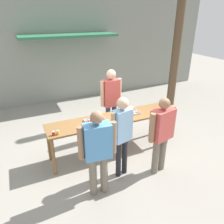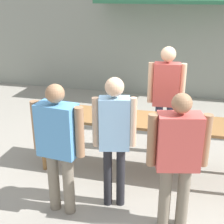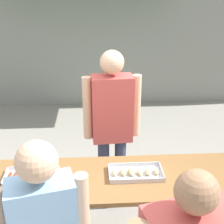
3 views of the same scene
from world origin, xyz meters
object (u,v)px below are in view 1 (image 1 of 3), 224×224
food_tray_buns (129,113)px  beer_cup (166,110)px  condiment_jar_mustard (54,133)px  food_tray_sausages (94,120)px  utility_pole (179,23)px  person_server_behind_table (111,97)px  person_customer_with_cup (162,130)px  person_customer_holding_hotdog (98,148)px  condiment_jar_ketchup (58,132)px  person_customer_waiting_in_line (122,130)px

food_tray_buns → beer_cup: (0.89, -0.24, 0.03)m
beer_cup → condiment_jar_mustard: bearing=-179.9°
food_tray_buns → food_tray_sausages: bearing=180.0°
condiment_jar_mustard → utility_pole: 5.17m
condiment_jar_mustard → person_server_behind_table: 1.93m
person_customer_with_cup → person_customer_holding_hotdog: bearing=-10.7°
utility_pole → condiment_jar_ketchup: bearing=-156.3°
condiment_jar_ketchup → person_customer_holding_hotdog: person_customer_holding_hotdog is taller
beer_cup → person_customer_holding_hotdog: size_ratio=0.06×
food_tray_buns → person_customer_with_cup: bearing=-83.0°
condiment_jar_ketchup → utility_pole: 5.10m
food_tray_sausages → food_tray_buns: (0.88, -0.00, 0.00)m
person_customer_holding_hotdog → person_customer_with_cup: person_customer_holding_hotdog is taller
person_customer_holding_hotdog → person_customer_waiting_in_line: bearing=-149.2°
beer_cup → condiment_jar_ketchup: bearing=-179.9°
condiment_jar_mustard → condiment_jar_ketchup: 0.09m
food_tray_sausages → person_customer_holding_hotdog: (-0.36, -1.14, 0.07)m
food_tray_buns → condiment_jar_ketchup: 1.76m
condiment_jar_ketchup → person_customer_with_cup: size_ratio=0.05×
person_customer_holding_hotdog → person_customer_waiting_in_line: 0.67m
beer_cup → food_tray_sausages: bearing=172.2°
person_server_behind_table → utility_pole: (2.77, 0.96, 1.68)m
food_tray_sausages → condiment_jar_ketchup: size_ratio=5.16×
beer_cup → person_server_behind_table: size_ratio=0.05×
food_tray_sausages → person_customer_waiting_in_line: person_customer_waiting_in_line is taller
person_server_behind_table → food_tray_buns: bearing=-81.6°
food_tray_sausages → beer_cup: bearing=-7.8°
condiment_jar_ketchup → person_server_behind_table: size_ratio=0.05×
condiment_jar_ketchup → person_customer_waiting_in_line: 1.27m
food_tray_sausages → utility_pole: size_ratio=0.08×
person_customer_with_cup → person_server_behind_table: bearing=-94.0°
food_tray_buns → utility_pole: (2.61, 1.66, 1.87)m
condiment_jar_ketchup → person_customer_waiting_in_line: bearing=-28.9°
food_tray_sausages → person_customer_with_cup: (1.01, -1.08, 0.06)m
beer_cup → person_customer_waiting_in_line: bearing=-157.9°
food_tray_sausages → food_tray_buns: 0.88m
beer_cup → person_customer_holding_hotdog: bearing=-157.3°
food_tray_sausages → person_customer_holding_hotdog: 1.20m
food_tray_sausages → condiment_jar_ketchup: bearing=-163.6°
food_tray_sausages → utility_pole: bearing=25.4°
person_customer_waiting_in_line → utility_pole: bearing=-155.5°
food_tray_buns → person_customer_holding_hotdog: 1.69m
condiment_jar_mustard → person_server_behind_table: person_server_behind_table is taller
condiment_jar_mustard → person_customer_waiting_in_line: (1.19, -0.61, 0.10)m
food_tray_buns → person_customer_with_cup: (0.13, -1.08, 0.06)m
person_server_behind_table → person_customer_with_cup: (0.29, -1.78, -0.13)m
condiment_jar_mustard → beer_cup: 2.72m
condiment_jar_ketchup → person_server_behind_table: 1.85m
food_tray_buns → person_customer_waiting_in_line: 1.08m
food_tray_sausages → person_customer_holding_hotdog: size_ratio=0.27×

